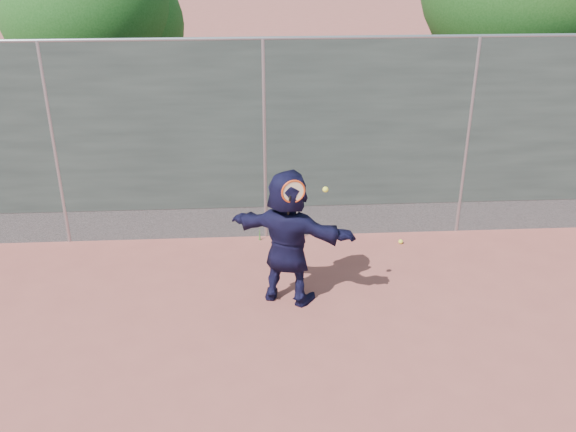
{
  "coord_description": "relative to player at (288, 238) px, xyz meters",
  "views": [
    {
      "loc": [
        -0.2,
        -5.38,
        4.52
      ],
      "look_at": [
        0.23,
        1.69,
        1.18
      ],
      "focal_mm": 40.0,
      "sensor_mm": 36.0,
      "label": 1
    }
  ],
  "objects": [
    {
      "name": "ball_ground",
      "position": [
        1.8,
        1.42,
        -0.85
      ],
      "size": [
        0.07,
        0.07,
        0.07
      ],
      "primitive_type": "sphere",
      "color": "yellow",
      "rests_on": "ground"
    },
    {
      "name": "swing_action",
      "position": [
        0.08,
        -0.21,
        0.69
      ],
      "size": [
        0.55,
        0.2,
        0.51
      ],
      "color": "red",
      "rests_on": "ground"
    },
    {
      "name": "weed_clump",
      "position": [
        0.06,
        1.69,
        -0.75
      ],
      "size": [
        0.68,
        0.07,
        0.3
      ],
      "color": "#387226",
      "rests_on": "ground"
    },
    {
      "name": "fence",
      "position": [
        -0.23,
        1.81,
        0.7
      ],
      "size": [
        20.0,
        0.06,
        3.03
      ],
      "color": "#38423D",
      "rests_on": "ground"
    },
    {
      "name": "ground",
      "position": [
        -0.23,
        -1.69,
        -0.89
      ],
      "size": [
        80.0,
        80.0,
        0.0
      ],
      "primitive_type": "plane",
      "color": "#9E4C42",
      "rests_on": "ground"
    },
    {
      "name": "tree_left",
      "position": [
        -3.08,
        4.86,
        2.05
      ],
      "size": [
        3.15,
        3.0,
        4.53
      ],
      "color": "#382314",
      "rests_on": "ground"
    },
    {
      "name": "player",
      "position": [
        0.0,
        0.0,
        0.0
      ],
      "size": [
        1.72,
        1.15,
        1.77
      ],
      "primitive_type": "imported",
      "rotation": [
        0.0,
        0.0,
        2.72
      ],
      "color": "black",
      "rests_on": "ground"
    }
  ]
}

